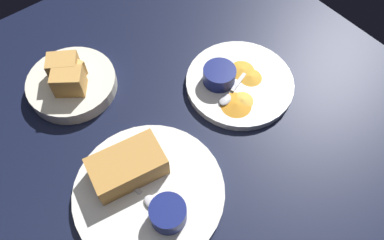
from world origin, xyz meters
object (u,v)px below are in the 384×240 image
(plate_sandwich_main, at_px, (149,192))
(plate_chips_companion, at_px, (239,83))
(bread_basket_rear, at_px, (71,81))
(ramekin_dark_sauce, at_px, (168,213))
(spoon_by_dark_ramekin, at_px, (146,198))
(ramekin_light_gravy, at_px, (219,75))
(spoon_by_gravy_ramekin, at_px, (228,95))
(sandwich_half_near, at_px, (127,166))

(plate_sandwich_main, xyz_separation_m, plate_chips_companion, (0.29, 0.08, 0.00))
(bread_basket_rear, bearing_deg, ramekin_dark_sauce, -91.83)
(spoon_by_dark_ramekin, relative_size, ramekin_light_gravy, 1.45)
(ramekin_light_gravy, xyz_separation_m, spoon_by_gravy_ramekin, (-0.01, -0.04, -0.01))
(plate_chips_companion, xyz_separation_m, bread_basket_rear, (-0.28, 0.22, 0.02))
(plate_chips_companion, bearing_deg, ramekin_dark_sauce, -154.41)
(ramekin_light_gravy, bearing_deg, spoon_by_gravy_ramekin, -105.38)
(plate_sandwich_main, distance_m, spoon_by_dark_ramekin, 0.02)
(sandwich_half_near, relative_size, bread_basket_rear, 0.77)
(plate_sandwich_main, xyz_separation_m, ramekin_light_gravy, (0.26, 0.11, 0.03))
(sandwich_half_near, relative_size, ramekin_light_gravy, 2.07)
(spoon_by_dark_ramekin, distance_m, bread_basket_rear, 0.31)
(spoon_by_gravy_ramekin, distance_m, bread_basket_rear, 0.33)
(sandwich_half_near, height_order, spoon_by_gravy_ramekin, sandwich_half_near)
(ramekin_light_gravy, height_order, spoon_by_gravy_ramekin, ramekin_light_gravy)
(sandwich_half_near, bearing_deg, ramekin_dark_sauce, -86.98)
(spoon_by_dark_ramekin, height_order, spoon_by_gravy_ramekin, same)
(ramekin_dark_sauce, xyz_separation_m, bread_basket_rear, (0.01, 0.36, -0.01))
(plate_sandwich_main, relative_size, plate_chips_companion, 1.18)
(spoon_by_dark_ramekin, xyz_separation_m, bread_basket_rear, (0.02, 0.31, 0.01))
(plate_sandwich_main, bearing_deg, plate_chips_companion, 15.23)
(plate_sandwich_main, bearing_deg, bread_basket_rear, 88.02)
(plate_sandwich_main, height_order, plate_chips_companion, same)
(ramekin_dark_sauce, xyz_separation_m, spoon_by_gravy_ramekin, (0.25, 0.13, -0.02))
(plate_chips_companion, relative_size, ramekin_light_gravy, 3.35)
(plate_sandwich_main, bearing_deg, spoon_by_gravy_ramekin, 14.73)
(spoon_by_dark_ramekin, height_order, ramekin_light_gravy, ramekin_light_gravy)
(plate_chips_companion, bearing_deg, bread_basket_rear, 142.66)
(plate_sandwich_main, relative_size, bread_basket_rear, 1.46)
(plate_sandwich_main, distance_m, bread_basket_rear, 0.30)
(spoon_by_gravy_ramekin, bearing_deg, spoon_by_dark_ramekin, -163.78)
(spoon_by_gravy_ramekin, bearing_deg, plate_chips_companion, 17.85)
(sandwich_half_near, height_order, ramekin_light_gravy, sandwich_half_near)
(sandwich_half_near, height_order, plate_chips_companion, sandwich_half_near)
(spoon_by_dark_ramekin, bearing_deg, ramekin_light_gravy, 23.75)
(plate_sandwich_main, distance_m, spoon_by_gravy_ramekin, 0.26)
(spoon_by_dark_ramekin, relative_size, bread_basket_rear, 0.54)
(plate_sandwich_main, xyz_separation_m, spoon_by_dark_ramekin, (-0.01, -0.01, 0.01))
(ramekin_dark_sauce, distance_m, spoon_by_dark_ramekin, 0.05)
(plate_sandwich_main, height_order, spoon_by_dark_ramekin, spoon_by_dark_ramekin)
(plate_sandwich_main, bearing_deg, ramekin_dark_sauce, -91.10)
(sandwich_half_near, bearing_deg, ramekin_light_gravy, 12.20)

